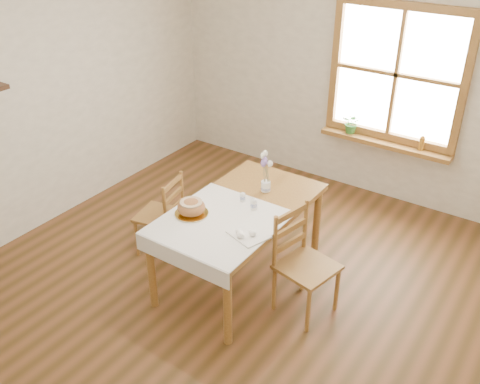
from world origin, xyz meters
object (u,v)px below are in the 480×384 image
(chair_right, at_px, (307,266))
(bread_plate, at_px, (192,213))
(dining_table, at_px, (240,215))
(chair_left, at_px, (159,214))
(flower_vase, at_px, (266,187))

(chair_right, xyz_separation_m, bread_plate, (-0.97, -0.28, 0.30))
(dining_table, xyz_separation_m, chair_left, (-0.88, -0.09, -0.25))
(flower_vase, bearing_deg, chair_left, -154.22)
(dining_table, relative_size, chair_left, 1.92)
(dining_table, height_order, chair_left, chair_left)
(dining_table, xyz_separation_m, bread_plate, (-0.26, -0.34, 0.10))
(dining_table, height_order, chair_right, chair_right)
(chair_right, height_order, bread_plate, chair_right)
(chair_right, distance_m, bread_plate, 1.05)
(dining_table, relative_size, chair_right, 1.72)
(chair_left, relative_size, bread_plate, 3.03)
(flower_vase, bearing_deg, bread_plate, -113.59)
(chair_left, bearing_deg, chair_right, 79.17)
(dining_table, xyz_separation_m, chair_right, (0.71, -0.06, -0.20))
(chair_right, bearing_deg, chair_left, 103.18)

